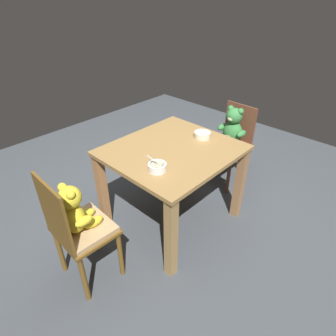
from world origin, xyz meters
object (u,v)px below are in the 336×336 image
object	(u,v)px
teddy_chair_near_right	(232,133)
porridge_bowl_cream_near_right	(202,135)
dining_table	(172,163)
porridge_bowl_white_near_left	(157,167)
teddy_chair_near_left	(77,221)

from	to	relation	value
teddy_chair_near_right	porridge_bowl_cream_near_right	distance (m)	0.63
dining_table	porridge_bowl_white_near_left	world-z (taller)	porridge_bowl_white_near_left
teddy_chair_near_left	dining_table	bearing A→B (deg)	0.41
teddy_chair_near_left	porridge_bowl_white_near_left	bearing A→B (deg)	-13.53
teddy_chair_near_right	porridge_bowl_cream_near_right	size ratio (longest dim) A/B	5.92
teddy_chair_near_left	porridge_bowl_cream_near_right	bearing A→B (deg)	-1.52
teddy_chair_near_left	porridge_bowl_white_near_left	distance (m)	0.66
teddy_chair_near_left	porridge_bowl_cream_near_right	size ratio (longest dim) A/B	6.44
teddy_chair_near_right	porridge_bowl_cream_near_right	bearing A→B (deg)	6.14
dining_table	teddy_chair_near_right	xyz separation A→B (m)	(0.92, -0.00, -0.04)
teddy_chair_near_right	porridge_bowl_white_near_left	distance (m)	1.26
teddy_chair_near_right	porridge_bowl_white_near_left	size ratio (longest dim) A/B	6.27
teddy_chair_near_left	porridge_bowl_cream_near_right	world-z (taller)	teddy_chair_near_left
porridge_bowl_cream_near_right	porridge_bowl_white_near_left	size ratio (longest dim) A/B	1.06
teddy_chair_near_left	porridge_bowl_cream_near_right	distance (m)	1.27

